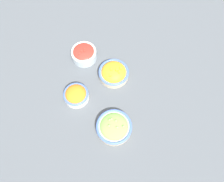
# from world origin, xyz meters

# --- Properties ---
(ground_plane) EXTENTS (3.00, 3.00, 0.00)m
(ground_plane) POSITION_xyz_m (0.00, 0.00, 0.00)
(ground_plane) COLOR #4C5156
(bowl_squash) EXTENTS (0.15, 0.15, 0.07)m
(bowl_squash) POSITION_xyz_m (-0.10, 0.01, 0.03)
(bowl_squash) COLOR beige
(bowl_squash) RESTS_ON ground_plane
(bowl_cherry_tomatoes) EXTENTS (0.13, 0.13, 0.07)m
(bowl_cherry_tomatoes) POSITION_xyz_m (-0.20, -0.14, 0.03)
(bowl_cherry_tomatoes) COLOR #B2C1CC
(bowl_cherry_tomatoes) RESTS_ON ground_plane
(bowl_carrots) EXTENTS (0.12, 0.12, 0.07)m
(bowl_carrots) POSITION_xyz_m (0.02, -0.17, 0.03)
(bowl_carrots) COLOR silver
(bowl_carrots) RESTS_ON ground_plane
(bowl_lettuce) EXTENTS (0.16, 0.16, 0.06)m
(bowl_lettuce) POSITION_xyz_m (0.17, 0.01, 0.02)
(bowl_lettuce) COLOR beige
(bowl_lettuce) RESTS_ON ground_plane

